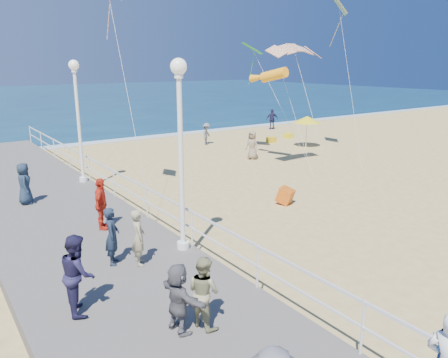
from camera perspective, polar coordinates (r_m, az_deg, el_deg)
ground at (r=16.11m, az=11.50°, el=-5.69°), size 160.00×160.00×0.00m
ocean at (r=76.26m, az=-27.02°, el=9.15°), size 160.00×90.00×0.05m
surf_line at (r=33.15m, az=-15.09°, el=4.77°), size 160.00×1.20×0.04m
boardwalk at (r=12.12m, az=-14.35°, el=-11.98°), size 5.00×44.00×0.40m
railing at (r=12.66m, az=-4.25°, el=-5.16°), size 0.05×42.00×0.55m
lamp_post_mid at (r=11.90m, az=-5.72°, el=5.53°), size 0.44×0.44×5.32m
lamp_post_far at (r=20.17m, az=-18.59°, el=8.68°), size 0.44×0.44×5.32m
toddler_held at (r=7.41m, az=27.12°, el=-18.53°), size 0.36×0.46×0.92m
spectator_0 at (r=11.95m, az=-14.40°, el=-7.22°), size 0.59×0.68×1.56m
spectator_1 at (r=9.04m, az=-2.65°, el=-14.48°), size 0.70×0.82×1.51m
spectator_3 at (r=14.44m, az=-15.76°, el=-3.16°), size 0.89×1.05×1.69m
spectator_4 at (r=18.06m, az=-24.63°, el=-0.55°), size 0.65×0.86×1.59m
spectator_5 at (r=8.91m, az=-5.96°, el=-15.23°), size 0.55×1.38×1.45m
spectator_6 at (r=11.77m, az=-11.10°, el=-7.47°), size 0.49×0.63×1.52m
spectator_7 at (r=9.94m, az=-18.56°, el=-11.64°), size 0.80×0.96×1.75m
beach_walker_a at (r=30.75m, az=-2.29°, el=5.91°), size 1.13×1.05×1.53m
beach_walker_b at (r=38.28m, az=6.31°, el=7.78°), size 1.11×0.81×1.75m
beach_walker_c at (r=26.05m, az=3.70°, el=4.42°), size 0.72×0.93×1.69m
box_kite at (r=17.95m, az=8.01°, el=-2.36°), size 0.80×0.88×0.74m
beach_umbrella at (r=30.06m, az=10.80°, el=7.65°), size 1.90×1.90×2.14m
beach_chair_left at (r=31.91m, az=6.20°, el=5.13°), size 0.55×0.55×0.40m
beach_chair_right at (r=33.87m, az=8.38°, el=5.62°), size 0.55×0.55×0.40m
kite_parafoil at (r=22.74m, az=9.32°, el=16.57°), size 3.24×0.94×0.65m
kite_windsock at (r=24.35m, az=6.57°, el=13.35°), size 1.01×2.71×1.09m
kite_diamond_multi at (r=27.84m, az=14.74°, el=21.28°), size 1.77×1.77×1.22m
kite_diamond_green at (r=26.99m, az=3.66°, el=16.67°), size 1.71×1.75×0.67m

